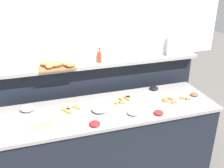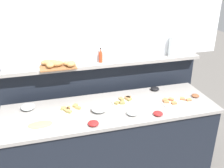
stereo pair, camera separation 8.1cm
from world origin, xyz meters
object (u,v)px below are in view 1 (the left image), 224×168
glass_bowl_medium (133,112)px  water_carafe (171,46)px  sandwich_platter_front (176,101)px  cold_cuts_platter (42,126)px  sandwich_platter_rear (125,101)px  glass_bowl_large (27,108)px  glass_bowl_small (99,109)px  hot_sauce_bottle (100,56)px  condiment_bowl_teal (194,94)px  condiment_bowl_red (154,88)px  pepper_shaker (1,70)px  bread_basket (54,64)px  sandwich_platter_side (70,110)px  condiment_bowl_cream (95,124)px  condiment_bowl_dark (159,113)px

glass_bowl_medium → water_carafe: (0.75, 0.66, 0.45)m
sandwich_platter_front → cold_cuts_platter: bearing=-177.2°
sandwich_platter_rear → glass_bowl_large: size_ratio=1.99×
glass_bowl_small → hot_sauce_bottle: hot_sauce_bottle is taller
condiment_bowl_teal → water_carafe: water_carafe is taller
condiment_bowl_red → pepper_shaker: 1.76m
glass_bowl_large → bread_basket: 0.56m
sandwich_platter_front → water_carafe: 0.75m
cold_cuts_platter → water_carafe: (1.66, 0.63, 0.47)m
glass_bowl_large → water_carafe: bearing=8.5°
condiment_bowl_teal → sandwich_platter_side: bearing=177.4°
sandwich_platter_side → pepper_shaker: size_ratio=3.98×
sandwich_platter_front → glass_bowl_medium: size_ratio=2.99×
glass_bowl_medium → cold_cuts_platter: bearing=177.6°
sandwich_platter_side → water_carafe: 1.49m
cold_cuts_platter → condiment_bowl_cream: bearing=-13.8°
condiment_bowl_dark → hot_sauce_bottle: (-0.41, 0.76, 0.41)m
sandwich_platter_front → glass_bowl_large: glass_bowl_large is taller
water_carafe → pepper_shaker: bearing=180.0°
condiment_bowl_dark → glass_bowl_large: bearing=159.6°
sandwich_platter_side → bread_basket: bread_basket is taller
hot_sauce_bottle → bread_basket: hot_sauce_bottle is taller
sandwich_platter_front → condiment_bowl_dark: sandwich_platter_front is taller
condiment_bowl_dark → bread_basket: bearing=141.6°
sandwich_platter_front → cold_cuts_platter: size_ratio=1.12×
glass_bowl_medium → pepper_shaker: (-1.25, 0.66, 0.37)m
condiment_bowl_dark → condiment_bowl_teal: (0.59, 0.26, -0.00)m
glass_bowl_small → water_carafe: size_ratio=0.62×
condiment_bowl_cream → condiment_bowl_teal: 1.29m
sandwich_platter_rear → condiment_bowl_teal: sandwich_platter_rear is taller
glass_bowl_small → water_carafe: 1.26m
glass_bowl_small → bread_basket: (-0.38, 0.51, 0.36)m
sandwich_platter_side → condiment_bowl_cream: condiment_bowl_cream is taller
glass_bowl_large → condiment_bowl_cream: (0.61, -0.48, -0.01)m
glass_bowl_large → water_carafe: (1.78, 0.26, 0.45)m
cold_cuts_platter → bread_basket: bearing=70.7°
glass_bowl_large → glass_bowl_medium: (1.03, -0.40, -0.01)m
sandwich_platter_front → sandwich_platter_side: (-1.17, 0.14, 0.00)m
sandwich_platter_side → glass_bowl_small: size_ratio=2.20×
cold_cuts_platter → pepper_shaker: pepper_shaker is taller
sandwich_platter_side → water_carafe: size_ratio=1.36×
condiment_bowl_teal → condiment_bowl_cream: bearing=-168.2°
sandwich_platter_rear → water_carafe: size_ratio=1.14×
pepper_shaker → water_carafe: size_ratio=0.34×
hot_sauce_bottle → water_carafe: water_carafe is taller
condiment_bowl_dark → sandwich_platter_front: bearing=31.3°
sandwich_platter_side → condiment_bowl_dark: 0.92m
sandwich_platter_rear → pepper_shaker: pepper_shaker is taller
cold_cuts_platter → hot_sauce_bottle: bearing=40.9°
glass_bowl_medium → condiment_bowl_dark: glass_bowl_medium is taller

